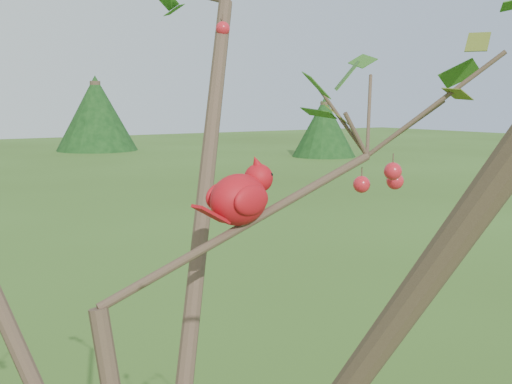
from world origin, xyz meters
The scene contains 2 objects.
crabapple_tree centered at (0.03, -0.02, 2.12)m, with size 2.35×2.05×2.95m.
cardinal centered at (0.24, 0.08, 2.13)m, with size 0.21×0.13×0.15m.
Camera 1 is at (-0.43, -0.98, 2.32)m, focal length 45.00 mm.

